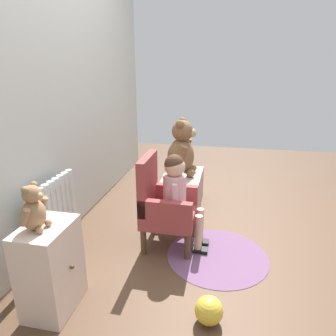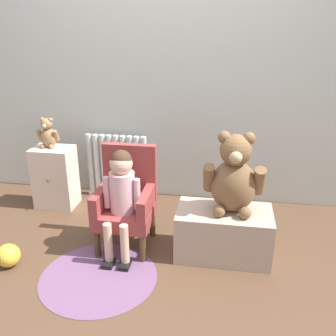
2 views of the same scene
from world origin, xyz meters
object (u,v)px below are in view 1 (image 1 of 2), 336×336
object	(u,v)px
child_armchair	(163,204)
large_teddy_bear	(182,150)
radiator	(55,219)
small_dresser	(51,268)
low_bench	(182,191)
toy_ball	(209,310)
small_teddy_bear	(33,210)
floor_rug	(218,256)
child_figure	(178,188)

from	to	relation	value
child_armchair	large_teddy_bear	world-z (taller)	large_teddy_bear
radiator	small_dresser	xyz separation A→B (m)	(-0.47, -0.26, -0.02)
low_bench	toy_ball	world-z (taller)	low_bench
small_teddy_bear	floor_rug	xyz separation A→B (m)	(0.71, -0.93, -0.63)
large_teddy_bear	small_dresser	bearing A→B (deg)	161.60
large_teddy_bear	child_figure	bearing A→B (deg)	-172.90
small_dresser	child_armchair	xyz separation A→B (m)	(0.76, -0.47, 0.08)
small_dresser	low_bench	world-z (taller)	small_dresser
radiator	small_teddy_bear	world-z (taller)	small_teddy_bear
child_armchair	child_figure	size ratio (longest dim) A/B	0.97
radiator	child_armchair	distance (m)	0.79
radiator	small_dresser	bearing A→B (deg)	-151.51
large_teddy_bear	toy_ball	size ratio (longest dim) A/B	3.49
radiator	large_teddy_bear	distance (m)	1.29
small_teddy_bear	floor_rug	bearing A→B (deg)	-52.41
floor_rug	toy_ball	xyz separation A→B (m)	(-0.62, 0.02, 0.07)
large_teddy_bear	small_teddy_bear	bearing A→B (deg)	161.11
large_teddy_bear	floor_rug	size ratio (longest dim) A/B	0.73
large_teddy_bear	toy_ball	world-z (taller)	large_teddy_bear
small_teddy_bear	radiator	bearing A→B (deg)	24.67
low_bench	large_teddy_bear	xyz separation A→B (m)	(0.05, 0.02, 0.40)
large_teddy_bear	small_teddy_bear	world-z (taller)	large_teddy_bear
child_figure	small_teddy_bear	world-z (taller)	small_teddy_bear
floor_rug	radiator	bearing A→B (deg)	100.19
large_teddy_bear	radiator	bearing A→B (deg)	143.48
toy_ball	large_teddy_bear	bearing A→B (deg)	15.05
floor_rug	child_figure	bearing A→B (deg)	75.69
child_figure	floor_rug	size ratio (longest dim) A/B	0.99
radiator	small_dresser	world-z (taller)	radiator
child_armchair	floor_rug	distance (m)	0.55
child_armchair	child_figure	bearing A→B (deg)	-90.00
low_bench	small_teddy_bear	distance (m)	1.64
radiator	large_teddy_bear	bearing A→B (deg)	-36.52
child_armchair	large_teddy_bear	size ratio (longest dim) A/B	1.32
child_figure	small_teddy_bear	distance (m)	1.01
large_teddy_bear	floor_rug	world-z (taller)	large_teddy_bear
child_armchair	radiator	bearing A→B (deg)	111.58
child_figure	small_teddy_bear	bearing A→B (deg)	142.42
small_dresser	small_teddy_bear	bearing A→B (deg)	141.65
large_teddy_bear	toy_ball	bearing A→B (deg)	-164.95
radiator	small_teddy_bear	xyz separation A→B (m)	(-0.50, -0.23, 0.35)
small_dresser	large_teddy_bear	distance (m)	1.60
radiator	child_figure	size ratio (longest dim) A/B	0.79
floor_rug	child_armchair	bearing A→B (deg)	79.34
child_armchair	low_bench	size ratio (longest dim) A/B	1.13
small_teddy_bear	toy_ball	xyz separation A→B (m)	(0.09, -0.90, -0.56)
toy_ball	low_bench	bearing A→B (deg)	14.75
low_bench	large_teddy_bear	size ratio (longest dim) A/B	1.17
child_armchair	floor_rug	world-z (taller)	child_armchair
low_bench	toy_ball	distance (m)	1.43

